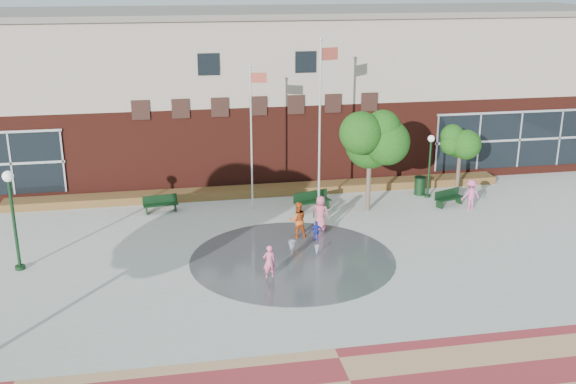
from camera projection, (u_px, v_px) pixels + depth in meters
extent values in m
plane|color=#666056|center=(308.00, 292.00, 24.77)|extent=(120.00, 120.00, 0.00)
cube|color=#A8A8A0|center=(288.00, 250.00, 28.50)|extent=(46.00, 18.00, 0.01)
cylinder|color=#383A3D|center=(292.00, 260.00, 27.57)|extent=(8.40, 8.40, 0.01)
cube|color=#481811|center=(247.00, 129.00, 40.41)|extent=(44.00, 10.00, 4.50)
cube|color=gray|center=(245.00, 53.00, 39.01)|extent=(44.00, 10.00, 4.50)
cube|color=slate|center=(245.00, 12.00, 38.29)|extent=(44.40, 10.40, 0.30)
cube|color=black|center=(519.00, 140.00, 38.37)|extent=(10.00, 0.12, 3.19)
cube|color=black|center=(208.00, 64.00, 33.87)|extent=(1.10, 0.10, 1.10)
cube|color=black|center=(306.00, 62.00, 34.74)|extent=(1.10, 0.10, 1.10)
cube|color=#A62F21|center=(262.00, 195.00, 35.60)|extent=(26.00, 1.20, 0.40)
cylinder|color=white|center=(251.00, 141.00, 32.25)|extent=(0.09, 0.09, 7.05)
sphere|color=white|center=(250.00, 66.00, 31.14)|extent=(0.14, 0.14, 0.14)
cube|color=#A13D2E|center=(259.00, 78.00, 31.31)|extent=(0.76, 0.17, 0.47)
cylinder|color=white|center=(320.00, 129.00, 32.02)|extent=(0.11, 0.11, 8.24)
sphere|color=white|center=(321.00, 39.00, 30.72)|extent=(0.17, 0.17, 0.17)
cube|color=#A13D2E|center=(329.00, 54.00, 31.17)|extent=(0.90, 0.35, 0.58)
cylinder|color=black|center=(15.00, 226.00, 26.09)|extent=(0.13, 0.13, 3.67)
cylinder|color=black|center=(20.00, 267.00, 26.64)|extent=(0.39, 0.39, 0.17)
sphere|color=white|center=(8.00, 176.00, 25.46)|extent=(0.43, 0.43, 0.43)
cylinder|color=black|center=(429.00, 170.00, 34.72)|extent=(0.11, 0.11, 2.99)
cylinder|color=black|center=(427.00, 196.00, 35.16)|extent=(0.32, 0.32, 0.14)
sphere|color=white|center=(431.00, 139.00, 34.20)|extent=(0.35, 0.35, 0.35)
cube|color=black|center=(161.00, 204.00, 32.83)|extent=(1.73, 0.71, 0.06)
cube|color=black|center=(160.00, 199.00, 32.94)|extent=(1.67, 0.29, 0.42)
cube|color=black|center=(312.00, 202.00, 33.10)|extent=(1.94, 1.03, 0.06)
cube|color=black|center=(310.00, 196.00, 33.22)|extent=(1.81, 0.58, 0.47)
cube|color=black|center=(449.00, 198.00, 33.76)|extent=(1.68, 1.02, 0.05)
cube|color=black|center=(447.00, 193.00, 33.85)|extent=(1.53, 0.64, 0.41)
cylinder|color=black|center=(420.00, 186.00, 35.44)|extent=(0.57, 0.57, 0.94)
cylinder|color=black|center=(420.00, 177.00, 35.29)|extent=(0.60, 0.60, 0.06)
cylinder|color=#4C3B30|center=(369.00, 179.00, 32.73)|extent=(0.22, 0.22, 3.26)
cylinder|color=#4C3B30|center=(458.00, 172.00, 35.70)|extent=(0.19, 0.19, 2.19)
cone|color=white|center=(292.00, 256.00, 27.93)|extent=(0.32, 0.32, 0.63)
cone|color=white|center=(317.00, 256.00, 27.93)|extent=(0.19, 0.19, 0.44)
imported|color=#EA5D84|center=(269.00, 262.00, 25.72)|extent=(0.53, 0.39, 1.35)
imported|color=#B84818|center=(298.00, 220.00, 29.61)|extent=(0.84, 0.67, 1.66)
imported|color=#C3526A|center=(321.00, 213.00, 30.47)|extent=(0.95, 0.88, 1.63)
imported|color=#1A29AF|center=(316.00, 231.00, 29.31)|extent=(0.58, 0.30, 0.94)
imported|color=#D05790|center=(471.00, 195.00, 33.18)|extent=(1.04, 0.66, 1.53)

